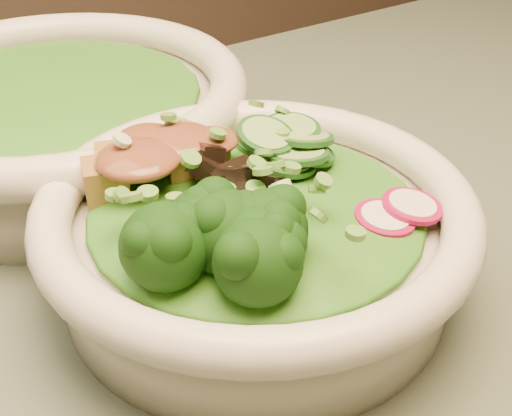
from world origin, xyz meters
TOP-DOWN VIEW (x-y plane):
  - salad_bowl at (-0.24, 0.05)m, footprint 0.25×0.25m
  - side_bowl at (-0.28, 0.25)m, footprint 0.28×0.28m
  - lettuce_bed at (-0.24, 0.05)m, footprint 0.19×0.19m
  - side_lettuce at (-0.28, 0.25)m, footprint 0.19×0.19m
  - broccoli_florets at (-0.28, 0.02)m, footprint 0.09×0.09m
  - radish_slices at (-0.20, 0.00)m, footprint 0.11×0.08m
  - cucumber_slices at (-0.19, 0.09)m, footprint 0.09×0.09m
  - mushroom_heap at (-0.24, 0.06)m, footprint 0.09×0.09m
  - tofu_cubes at (-0.27, 0.10)m, footprint 0.10×0.09m
  - peanut_sauce at (-0.27, 0.10)m, footprint 0.06×0.05m
  - scallion_garnish at (-0.24, 0.05)m, footprint 0.18×0.18m

SIDE VIEW (x-z plane):
  - salad_bowl at x=-0.24m, z-range 0.75..0.82m
  - side_bowl at x=-0.28m, z-range 0.75..0.83m
  - lettuce_bed at x=-0.24m, z-range 0.80..0.82m
  - radish_slices at x=-0.20m, z-range 0.80..0.82m
  - side_lettuce at x=-0.28m, z-range 0.80..0.82m
  - cucumber_slices at x=-0.19m, z-range 0.80..0.83m
  - tofu_cubes at x=-0.27m, z-range 0.80..0.83m
  - mushroom_heap at x=-0.24m, z-range 0.80..0.84m
  - broccoli_florets at x=-0.28m, z-range 0.80..0.84m
  - scallion_garnish at x=-0.24m, z-range 0.82..0.84m
  - peanut_sauce at x=-0.27m, z-range 0.82..0.84m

